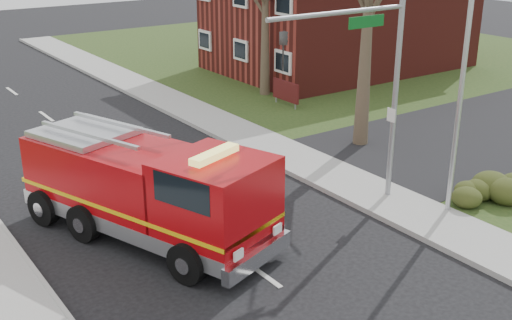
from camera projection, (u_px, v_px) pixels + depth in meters
ground at (259, 272)px, 17.50m from camera, size 120.00×120.00×0.00m
sidewalk_right at (415, 213)px, 20.80m from camera, size 2.40×80.00×0.15m
brick_building at (341, 11)px, 40.22m from camera, size 15.40×10.40×7.25m
health_center_sign at (286, 91)px, 32.42m from camera, size 0.12×2.00×1.40m
hedge_corner at (496, 189)px, 21.36m from camera, size 2.80×2.00×0.90m
traffic_signal_mast at (369, 68)px, 19.79m from camera, size 5.29×0.18×6.80m
streetlight_pole at (461, 77)px, 19.35m from camera, size 1.48×0.16×8.40m
fire_engine at (149, 191)px, 18.95m from camera, size 5.33×8.60×3.28m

